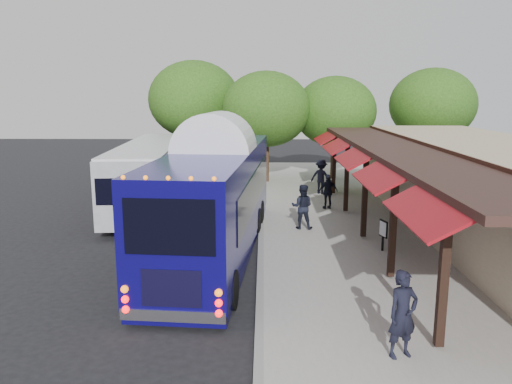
% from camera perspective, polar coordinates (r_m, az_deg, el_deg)
% --- Properties ---
extents(ground, '(90.00, 90.00, 0.00)m').
position_cam_1_polar(ground, '(14.62, 0.29, -10.29)').
color(ground, black).
rests_on(ground, ground).
extents(sidewalk, '(10.00, 40.00, 0.15)m').
position_cam_1_polar(sidewalk, '(19.01, 15.74, -5.33)').
color(sidewalk, '#9E9B93').
rests_on(sidewalk, ground).
extents(curb, '(0.20, 40.00, 0.16)m').
position_cam_1_polar(curb, '(18.37, 0.58, -5.47)').
color(curb, gray).
rests_on(curb, ground).
extents(station_shelter, '(8.15, 20.00, 3.60)m').
position_cam_1_polar(station_shelter, '(19.75, 25.55, -0.11)').
color(station_shelter, tan).
rests_on(station_shelter, ground).
extents(coach_bus, '(3.43, 11.96, 3.78)m').
position_cam_1_polar(coach_bus, '(16.73, -4.58, -0.27)').
color(coach_bus, '#0D075C').
rests_on(coach_bus, ground).
extents(city_bus, '(3.15, 11.46, 3.04)m').
position_cam_1_polar(city_bus, '(24.07, -11.84, 2.23)').
color(city_bus, gray).
rests_on(city_bus, ground).
extents(ped_a, '(0.77, 0.64, 1.81)m').
position_cam_1_polar(ped_a, '(10.60, 16.43, -13.27)').
color(ped_a, black).
rests_on(ped_a, sidewalk).
extents(ped_b, '(0.94, 0.79, 1.75)m').
position_cam_1_polar(ped_b, '(19.46, 5.30, -1.67)').
color(ped_b, black).
rests_on(ped_b, sidewalk).
extents(ped_c, '(1.00, 0.62, 1.59)m').
position_cam_1_polar(ped_c, '(22.92, 8.24, 0.04)').
color(ped_c, black).
rests_on(ped_c, sidewalk).
extents(ped_d, '(1.33, 1.12, 1.79)m').
position_cam_1_polar(ped_d, '(26.35, 7.47, 1.75)').
color(ped_d, black).
rests_on(ped_d, sidewalk).
extents(sign_board, '(0.18, 0.47, 1.05)m').
position_cam_1_polar(sign_board, '(17.22, 14.34, -4.26)').
color(sign_board, black).
rests_on(sign_board, sidewalk).
extents(tree_left, '(5.18, 5.18, 6.63)m').
position_cam_1_polar(tree_left, '(29.48, 1.17, 9.44)').
color(tree_left, '#382314').
rests_on(tree_left, ground).
extents(tree_mid, '(4.98, 4.98, 6.37)m').
position_cam_1_polar(tree_mid, '(30.99, 9.01, 9.08)').
color(tree_mid, '#382314').
rests_on(tree_mid, ground).
extents(tree_right, '(5.40, 5.40, 6.92)m').
position_cam_1_polar(tree_right, '(34.01, 19.54, 9.38)').
color(tree_right, '#382314').
rests_on(tree_right, ground).
extents(tree_far, '(5.77, 5.77, 7.38)m').
position_cam_1_polar(tree_far, '(32.37, -7.07, 10.42)').
color(tree_far, '#382314').
rests_on(tree_far, ground).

